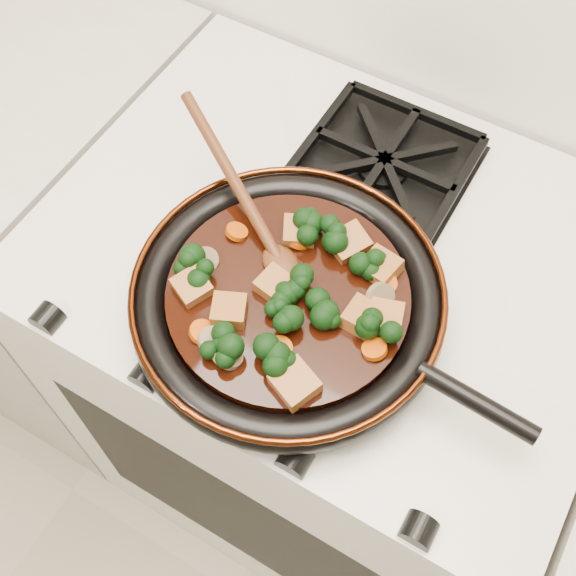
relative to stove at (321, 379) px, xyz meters
The scene contains 36 objects.
stove is the anchor object (origin of this frame).
burner_grate_front 0.48m from the stove, 90.00° to the right, with size 0.23×0.23×0.03m, color black, non-canonical shape.
burner_grate_back 0.48m from the stove, 90.00° to the left, with size 0.23×0.23×0.03m, color black, non-canonical shape.
skillet 0.51m from the stove, 88.16° to the right, with size 0.50×0.37×0.05m.
braising_sauce 0.51m from the stove, 89.01° to the right, with size 0.29×0.29×0.02m, color black.
tofu_cube_0 0.53m from the stove, 96.09° to the right, with size 0.04×0.04×0.02m, color #925621.
tofu_cube_1 0.56m from the stove, 117.85° to the right, with size 0.04×0.04×0.02m, color #925621.
tofu_cube_2 0.54m from the stove, 41.70° to the right, with size 0.04×0.04×0.02m, color #925621.
tofu_cube_3 0.52m from the stove, 46.76° to the right, with size 0.04×0.04×0.02m, color #925621.
tofu_cube_4 0.52m from the stove, 118.48° to the right, with size 0.04×0.04×0.02m, color #925621.
tofu_cube_5 0.54m from the stove, 50.93° to the right, with size 0.04×0.04×0.02m, color #925621.
tofu_cube_6 0.57m from the stove, 73.18° to the right, with size 0.04×0.04×0.02m, color #925621.
tofu_cube_7 0.55m from the stove, 102.69° to the right, with size 0.04×0.04×0.02m, color #925621.
tofu_cube_8 0.53m from the stove, 29.90° to the right, with size 0.04×0.04×0.02m, color #925621.
broccoli_floret_0 0.54m from the stove, 84.53° to the right, with size 0.06×0.06×0.05m, color black, non-canonical shape.
broccoli_floret_1 0.54m from the stove, 67.35° to the right, with size 0.06×0.06×0.05m, color black, non-canonical shape.
broccoli_floret_2 0.53m from the stove, 84.03° to the right, with size 0.06×0.06×0.05m, color black, non-canonical shape.
broccoli_floret_3 0.57m from the stove, 95.52° to the right, with size 0.06×0.06×0.06m, color black, non-canonical shape.
broccoli_floret_4 0.55m from the stove, 45.55° to the right, with size 0.06×0.06×0.05m, color black, non-canonical shape.
broccoli_floret_5 0.52m from the stove, 108.73° to the right, with size 0.06×0.06×0.05m, color black, non-canonical shape.
broccoli_floret_6 0.52m from the stove, 75.62° to the right, with size 0.06×0.06×0.06m, color black, non-canonical shape.
broccoli_floret_7 0.53m from the stove, 32.74° to the right, with size 0.06×0.06×0.05m, color black, non-canonical shape.
broccoli_floret_8 0.55m from the stove, 123.03° to the right, with size 0.06×0.06×0.05m, color black, non-canonical shape.
broccoli_floret_9 0.56m from the stove, 80.59° to the right, with size 0.06×0.06×0.05m, color black, non-canonical shape.
carrot_coin_0 0.55m from the stove, 80.80° to the right, with size 0.03×0.03×0.01m, color #B54405.
carrot_coin_1 0.56m from the stove, 103.58° to the right, with size 0.03×0.03×0.01m, color #B54405.
carrot_coin_2 0.55m from the stove, 49.44° to the right, with size 0.03×0.03×0.01m, color #B54405.
carrot_coin_3 0.53m from the stove, 32.41° to the right, with size 0.03×0.03×0.01m, color #B54405.
carrot_coin_4 0.53m from the stove, 137.38° to the right, with size 0.03×0.03×0.01m, color #B54405.
carrot_coin_5 0.52m from the stove, 111.92° to the right, with size 0.03×0.03×0.01m, color #B54405.
mushroom_slice_0 0.56m from the stove, 99.48° to the right, with size 0.03×0.03×0.01m, color brown.
mushroom_slice_1 0.54m from the stove, 126.52° to the right, with size 0.03×0.03×0.01m, color brown.
mushroom_slice_2 0.55m from the stove, 120.28° to the right, with size 0.03×0.03×0.01m, color brown.
mushroom_slice_3 0.53m from the stove, 39.92° to the right, with size 0.04×0.04×0.01m, color brown.
mushroom_slice_4 0.57m from the stove, 93.38° to the right, with size 0.04×0.04×0.01m, color brown.
wooden_spoon 0.54m from the stove, 143.50° to the right, with size 0.15×0.10×0.25m.
Camera 1 is at (0.21, 1.20, 1.68)m, focal length 45.00 mm.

